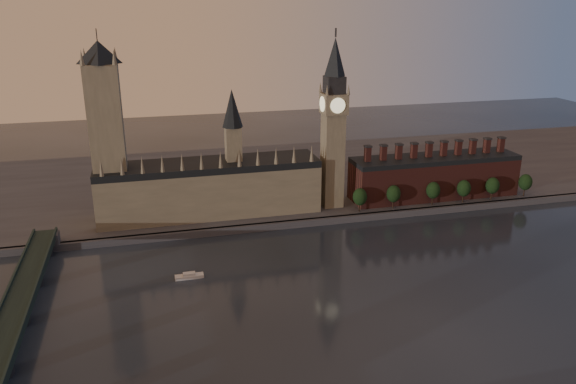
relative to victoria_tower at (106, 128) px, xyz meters
name	(u,v)px	position (x,y,z in m)	size (l,w,h in m)	color
ground	(388,298)	(120.00, -115.00, -59.09)	(900.00, 900.00, 0.00)	black
north_bank	(289,178)	(120.00, 63.04, -57.09)	(900.00, 182.00, 4.00)	#4B4B50
palace_of_westminster	(211,185)	(55.59, -0.09, -37.46)	(130.00, 30.30, 74.00)	gray
victoria_tower	(106,128)	(0.00, 0.00, 0.00)	(24.00, 24.00, 108.00)	gray
big_ben	(333,122)	(130.00, -5.00, -2.26)	(15.00, 15.00, 107.00)	gray
chimney_block	(434,176)	(200.00, -5.00, -41.27)	(110.00, 25.00, 37.00)	#562521
embankment_tree_0	(360,197)	(142.86, -20.24, -45.62)	(8.60, 8.60, 14.88)	black
embankment_tree_1	(394,194)	(164.96, -20.09, -45.62)	(8.60, 8.60, 14.88)	black
embankment_tree_2	(433,190)	(191.84, -19.92, -45.62)	(8.60, 8.60, 14.88)	black
embankment_tree_3	(464,188)	(212.49, -21.27, -45.62)	(8.60, 8.60, 14.88)	black
embankment_tree_4	(493,186)	(233.26, -20.88, -45.62)	(8.60, 8.60, 14.88)	black
embankment_tree_5	(525,182)	(258.21, -19.92, -45.62)	(8.60, 8.60, 14.88)	black
westminster_bridge	(8,335)	(-35.00, -117.70, -51.65)	(14.00, 200.00, 11.55)	#1D2D27
river_boat	(189,276)	(35.50, -73.98, -58.05)	(13.58, 3.90, 2.71)	silver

